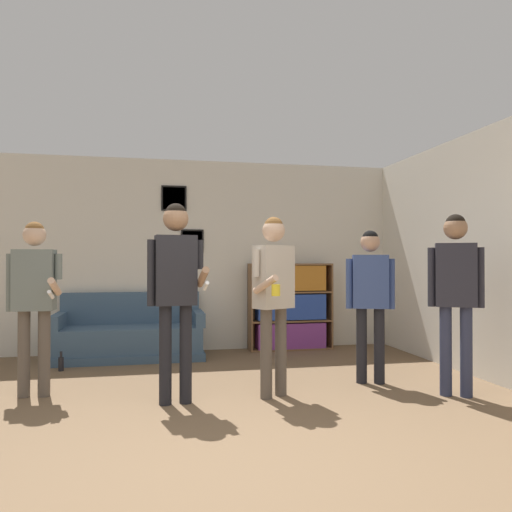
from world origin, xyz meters
name	(u,v)px	position (x,y,z in m)	size (l,w,h in m)	color
ground_plane	(224,471)	(0.00, 0.00, 0.00)	(20.00, 20.00, 0.00)	brown
wall_back	(184,255)	(0.00, 4.14, 1.35)	(8.46, 0.08, 2.70)	silver
wall_right	(467,254)	(3.06, 2.05, 1.35)	(0.06, 6.51, 2.70)	silver
couch	(130,336)	(-0.72, 3.72, 0.28)	(1.88, 0.80, 0.84)	#3D5670
bookshelf	(290,307)	(1.50, 3.92, 0.61)	(1.20, 0.30, 1.23)	brown
person_player_foreground_left	(34,289)	(-1.52, 2.00, 1.00)	(0.50, 0.46, 1.64)	brown
person_player_foreground_center	(176,279)	(-0.23, 1.49, 1.11)	(0.52, 0.46, 1.78)	black
person_watcher_holding_cup	(274,286)	(0.68, 1.54, 1.04)	(0.45, 0.55, 1.68)	brown
person_spectator_near_bookshelf	(370,290)	(1.79, 1.84, 0.96)	(0.48, 0.31, 1.59)	black
person_spectator_far_right	(456,284)	(2.36, 1.22, 1.06)	(0.44, 0.35, 1.71)	#2D334C
bottle_on_floor	(61,363)	(-1.47, 3.10, 0.09)	(0.06, 0.06, 0.22)	black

